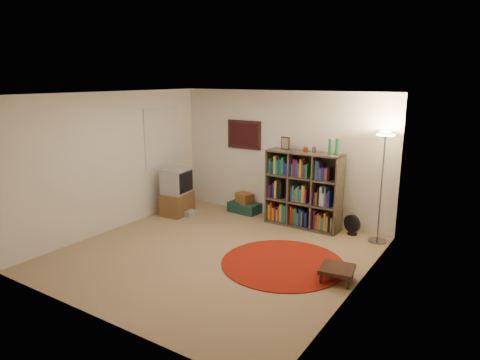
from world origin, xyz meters
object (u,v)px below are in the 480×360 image
object	(u,v)px
bookshelf	(302,191)
side_table	(337,270)
tv_stand	(177,192)
floor_fan	(352,225)
floor_lamp	(384,151)
suitcase	(245,207)

from	to	relation	value
bookshelf	side_table	bearing A→B (deg)	-51.69
bookshelf	tv_stand	bearing A→B (deg)	-162.58
bookshelf	floor_fan	size ratio (longest dim) A/B	4.63
floor_lamp	side_table	bearing A→B (deg)	-92.05
bookshelf	suitcase	bearing A→B (deg)	174.78
suitcase	side_table	xyz separation A→B (m)	(2.72, -1.95, 0.07)
floor_fan	tv_stand	world-z (taller)	tv_stand
floor_fan	suitcase	bearing A→B (deg)	-160.79
floor_lamp	floor_fan	bearing A→B (deg)	169.21
floor_lamp	floor_fan	xyz separation A→B (m)	(-0.48, 0.09, -1.39)
bookshelf	floor_fan	distance (m)	1.08
floor_lamp	suitcase	world-z (taller)	floor_lamp
floor_lamp	suitcase	size ratio (longest dim) A/B	2.84
bookshelf	floor_lamp	bearing A→B (deg)	-0.21
floor_fan	tv_stand	bearing A→B (deg)	-145.71
floor_fan	floor_lamp	bearing A→B (deg)	10.62
floor_fan	suitcase	xyz separation A→B (m)	(-2.31, 0.09, -0.08)
floor_fan	suitcase	world-z (taller)	floor_fan
floor_lamp	suitcase	bearing A→B (deg)	176.31
bookshelf	floor_lamp	distance (m)	1.69
tv_stand	side_table	distance (m)	3.98
floor_fan	tv_stand	size ratio (longest dim) A/B	0.39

